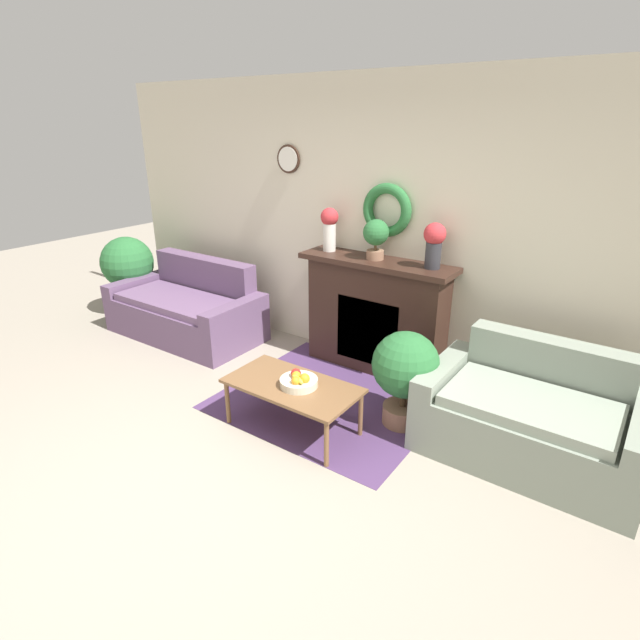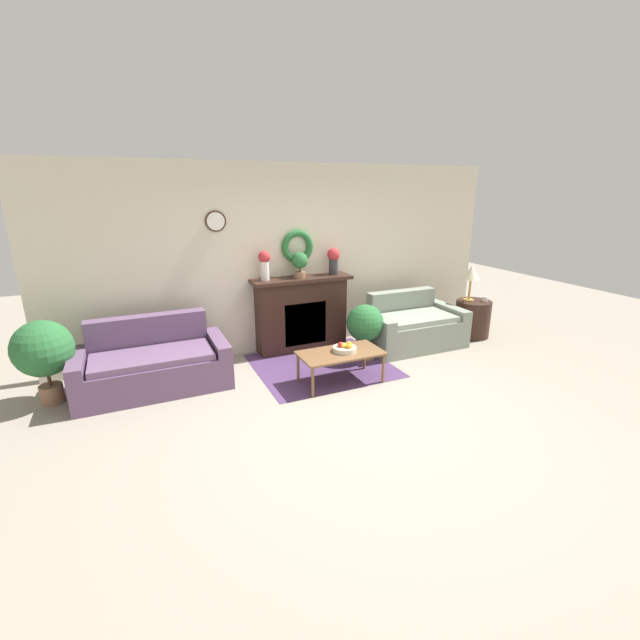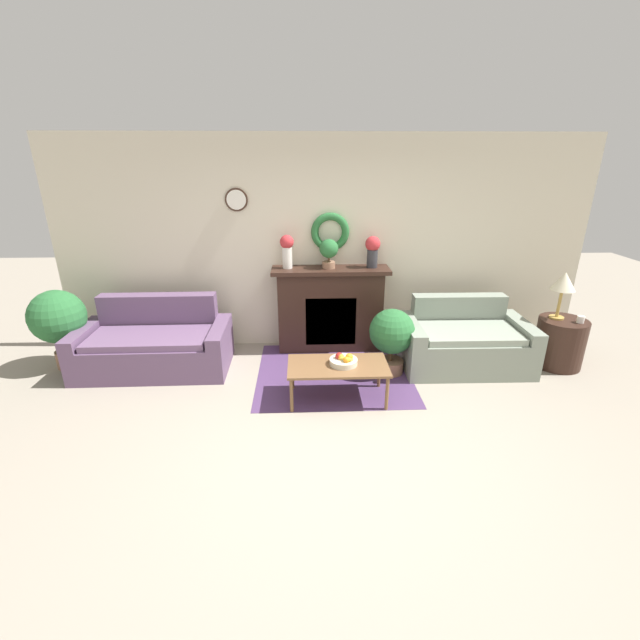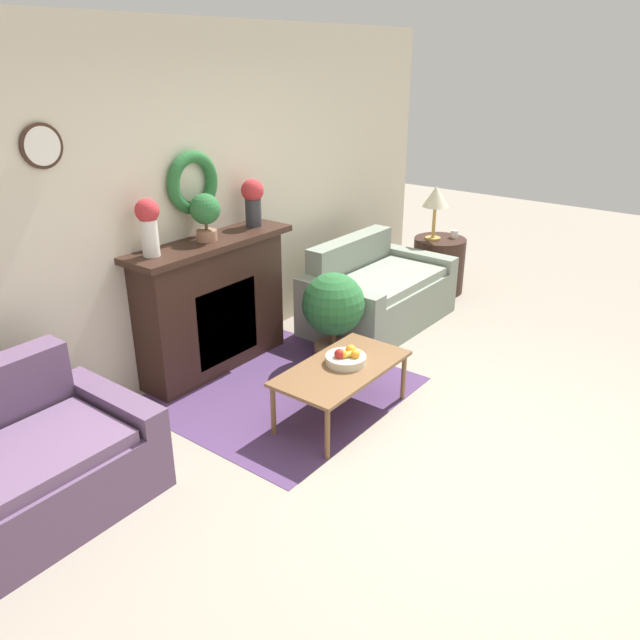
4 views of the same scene
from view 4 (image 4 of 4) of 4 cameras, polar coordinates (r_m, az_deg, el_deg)
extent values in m
plane|color=gray|center=(4.20, 12.07, -13.06)|extent=(16.00, 16.00, 0.00)
cube|color=#4C335B|center=(4.94, -3.44, -6.51)|extent=(1.80, 1.65, 0.01)
cube|color=beige|center=(5.04, -12.61, 10.06)|extent=(6.80, 0.06, 2.70)
cylinder|color=#382319|center=(4.30, -24.11, 14.32)|extent=(0.28, 0.02, 0.28)
cylinder|color=white|center=(4.29, -24.03, 14.32)|extent=(0.24, 0.01, 0.24)
torus|color=#286633|center=(4.98, -11.53, 12.20)|extent=(0.48, 0.09, 0.48)
cube|color=#331E16|center=(5.18, -9.77, 1.11)|extent=(1.35, 0.34, 1.06)
cube|color=black|center=(5.11, -8.49, -0.25)|extent=(0.65, 0.02, 0.64)
cube|color=orange|center=(5.13, -8.37, -1.08)|extent=(0.52, 0.01, 0.35)
cube|color=#331E16|center=(4.98, -9.92, 6.94)|extent=(1.49, 0.41, 0.05)
cube|color=#604766|center=(3.87, -27.03, -15.38)|extent=(1.42, 0.70, 0.40)
cube|color=#604766|center=(4.19, -18.19, -9.43)|extent=(0.18, 0.88, 0.54)
cube|color=gray|center=(6.04, 6.17, 1.41)|extent=(1.17, 0.71, 0.43)
cube|color=gray|center=(6.21, 2.76, 3.95)|extent=(1.16, 0.21, 0.80)
cube|color=gray|center=(5.56, 1.65, 0.31)|extent=(0.18, 0.90, 0.57)
cube|color=gray|center=(6.60, 8.60, 3.86)|extent=(0.18, 0.90, 0.57)
cube|color=gray|center=(5.95, 6.28, 3.71)|extent=(1.12, 0.65, 0.08)
cube|color=brown|center=(4.44, 2.02, -4.41)|extent=(1.04, 0.55, 0.03)
cylinder|color=brown|center=(4.09, 0.67, -10.33)|extent=(0.04, 0.04, 0.38)
cylinder|color=brown|center=(4.79, 7.65, -5.18)|extent=(0.04, 0.04, 0.38)
cylinder|color=brown|center=(4.35, -4.30, -8.22)|extent=(0.04, 0.04, 0.38)
cylinder|color=brown|center=(5.01, 3.04, -3.66)|extent=(0.04, 0.04, 0.38)
cylinder|color=beige|center=(4.47, 2.37, -3.62)|extent=(0.29, 0.29, 0.06)
sphere|color=#B2231E|center=(4.43, 1.82, -3.15)|extent=(0.08, 0.08, 0.08)
sphere|color=orange|center=(4.43, 2.11, -3.17)|extent=(0.07, 0.07, 0.07)
sphere|color=orange|center=(4.49, 2.83, -2.77)|extent=(0.08, 0.08, 0.08)
sphere|color=orange|center=(4.43, 3.22, -3.18)|extent=(0.07, 0.07, 0.07)
ellipsoid|color=yellow|center=(4.44, 2.87, -3.09)|extent=(0.17, 0.11, 0.04)
cylinder|color=#331E16|center=(7.01, 10.77, 4.97)|extent=(0.56, 0.56, 0.60)
cylinder|color=#B28E42|center=(6.88, 10.27, 7.37)|extent=(0.17, 0.17, 0.02)
cylinder|color=#B28E42|center=(6.84, 10.38, 8.80)|extent=(0.04, 0.04, 0.33)
cone|color=beige|center=(6.78, 10.55, 11.06)|extent=(0.28, 0.28, 0.22)
cylinder|color=silver|center=(6.98, 12.18, 7.70)|extent=(0.08, 0.08, 0.08)
cylinder|color=silver|center=(4.63, -15.28, 7.25)|extent=(0.12, 0.12, 0.26)
sphere|color=#B72D33|center=(4.58, -15.54, 9.61)|extent=(0.17, 0.17, 0.17)
cylinder|color=#2D2D33|center=(5.32, -6.12, 9.75)|extent=(0.14, 0.14, 0.23)
sphere|color=#B72D33|center=(5.28, -6.20, 11.70)|extent=(0.19, 0.19, 0.19)
cylinder|color=#8E664C|center=(4.95, -10.30, 7.64)|extent=(0.16, 0.16, 0.08)
cylinder|color=#4C3823|center=(4.93, -10.36, 8.46)|extent=(0.03, 0.03, 0.06)
sphere|color=#286633|center=(4.90, -10.47, 9.95)|extent=(0.24, 0.24, 0.24)
cylinder|color=#8E664C|center=(5.37, 1.19, -2.97)|extent=(0.32, 0.32, 0.16)
cylinder|color=#4C3823|center=(5.31, 1.20, -1.50)|extent=(0.05, 0.05, 0.15)
sphere|color=#286633|center=(5.19, 1.23, 1.48)|extent=(0.53, 0.53, 0.53)
camera|label=1|loc=(5.34, 43.46, 15.60)|focal=28.00mm
camera|label=2|loc=(2.33, 101.69, -7.49)|focal=24.00mm
camera|label=3|loc=(3.33, 69.54, 8.10)|focal=24.00mm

